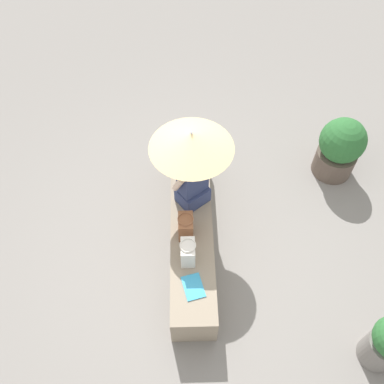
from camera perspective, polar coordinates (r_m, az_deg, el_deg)
name	(u,v)px	position (r m, az deg, el deg)	size (l,w,h in m)	color
ground_plane	(191,240)	(5.22, -0.08, -6.69)	(14.00, 14.00, 0.00)	gray
stone_bench	(191,230)	(5.00, -0.08, -5.30)	(2.53, 0.49, 0.49)	gray
person_seated	(193,180)	(4.63, 0.09, 1.63)	(0.44, 0.49, 0.90)	navy
parasol	(191,141)	(4.20, -0.08, 7.16)	(0.90, 0.90, 1.13)	#B7B7BC
handbag_black	(186,226)	(4.57, -0.88, -4.79)	(0.24, 0.18, 0.30)	brown
tote_bag_canvas	(188,252)	(4.40, -0.58, -8.41)	(0.23, 0.17, 0.31)	silver
shoulder_bag_spare	(194,156)	(5.20, 0.25, 5.07)	(0.31, 0.23, 0.28)	silver
magazine	(193,287)	(4.39, 0.16, -13.09)	(0.28, 0.20, 0.01)	#339ED1
planter_near	(340,148)	(5.86, 19.94, 5.83)	(0.61, 0.61, 0.92)	brown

